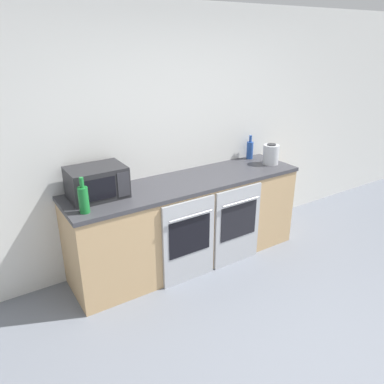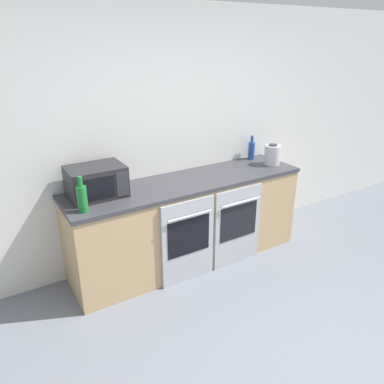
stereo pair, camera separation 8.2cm
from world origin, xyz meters
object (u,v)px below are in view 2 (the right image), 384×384
object	(u,v)px
oven_right	(237,226)
kettle	(272,155)
bottle_blue	(251,150)
bottle_green	(82,198)
microwave	(96,181)
oven_left	(188,241)

from	to	relation	value
oven_right	kettle	distance (m)	0.95
bottle_blue	bottle_green	xyz separation A→B (m)	(-2.14, -0.41, 0.01)
oven_right	bottle_blue	distance (m)	1.03
bottle_blue	kettle	bearing A→B (deg)	-76.97
microwave	bottle_green	world-z (taller)	bottle_green
oven_left	kettle	world-z (taller)	kettle
oven_left	kettle	distance (m)	1.44
microwave	oven_left	bearing A→B (deg)	-30.22
oven_right	bottle_blue	xyz separation A→B (m)	(0.62, 0.57, 0.59)
oven_left	microwave	size ratio (longest dim) A/B	1.73
microwave	bottle_blue	distance (m)	1.94
bottle_green	oven_left	bearing A→B (deg)	-9.59
oven_right	bottle_blue	bearing A→B (deg)	42.58
oven_right	oven_left	bearing A→B (deg)	180.00
microwave	bottle_green	bearing A→B (deg)	-128.47
microwave	kettle	size ratio (longest dim) A/B	2.15
oven_right	microwave	world-z (taller)	microwave
oven_right	bottle_green	bearing A→B (deg)	174.17
bottle_blue	bottle_green	world-z (taller)	bottle_green
kettle	oven_left	bearing A→B (deg)	-167.69
oven_right	kettle	size ratio (longest dim) A/B	3.72
oven_left	microwave	world-z (taller)	microwave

